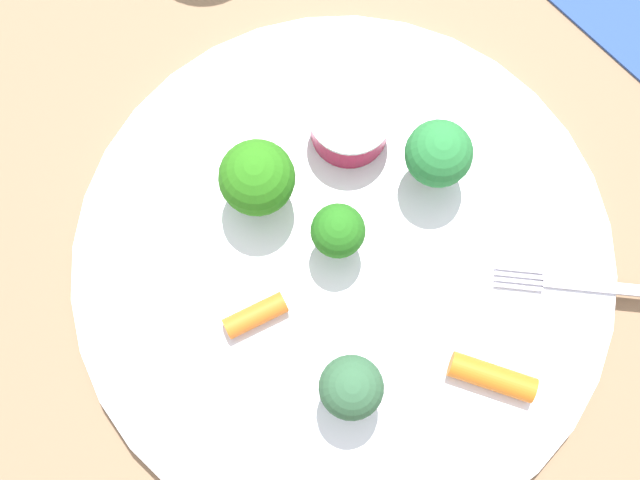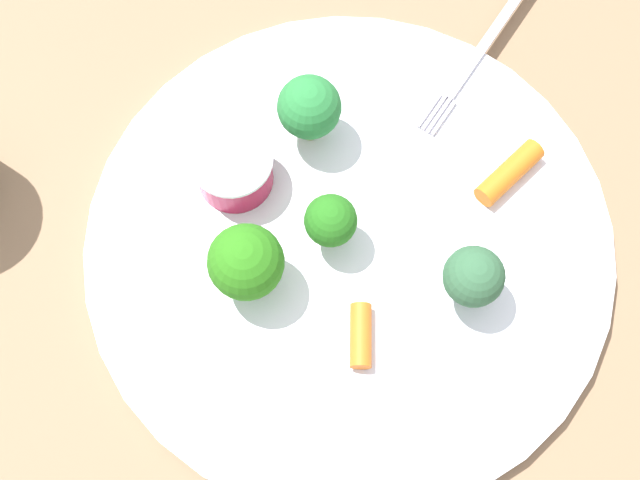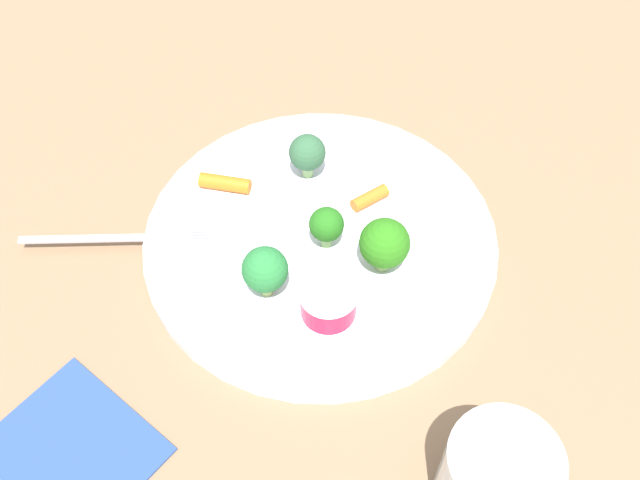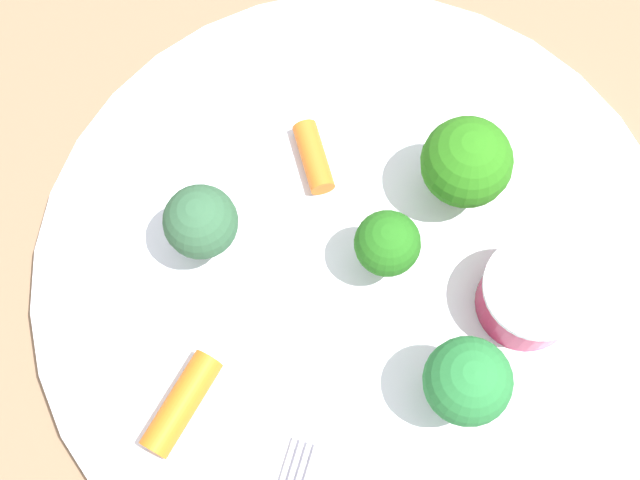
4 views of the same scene
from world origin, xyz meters
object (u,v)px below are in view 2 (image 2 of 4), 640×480
object	(u,v)px
broccoli_floret_3	(246,263)
sauce_cup	(234,169)
plate	(349,244)
carrot_stick_1	(509,173)
fork	(494,31)
broccoli_floret_0	(309,108)
broccoli_floret_1	(473,277)
carrot_stick_0	(361,336)
broccoli_floret_2	(332,213)

from	to	relation	value
broccoli_floret_3	sauce_cup	bearing A→B (deg)	-162.30
plate	carrot_stick_1	world-z (taller)	carrot_stick_1
plate	sauce_cup	size ratio (longest dim) A/B	6.52
fork	broccoli_floret_0	bearing A→B (deg)	-50.14
sauce_cup	broccoli_floret_3	xyz separation A→B (m)	(0.06, 0.02, 0.02)
broccoli_floret_1	broccoli_floret_3	bearing A→B (deg)	-85.13
broccoli_floret_1	carrot_stick_0	bearing A→B (deg)	-57.67
broccoli_floret_3	fork	size ratio (longest dim) A/B	0.32
plate	fork	world-z (taller)	fork
sauce_cup	broccoli_floret_0	world-z (taller)	broccoli_floret_0
carrot_stick_0	carrot_stick_1	distance (m)	0.14
carrot_stick_1	broccoli_floret_0	bearing A→B (deg)	-95.86
broccoli_floret_1	carrot_stick_1	bearing A→B (deg)	166.02
broccoli_floret_1	broccoli_floret_2	world-z (taller)	broccoli_floret_1
broccoli_floret_3	fork	xyz separation A→B (m)	(-0.19, 0.13, -0.03)
plate	broccoli_floret_3	bearing A→B (deg)	-58.91
plate	broccoli_floret_2	bearing A→B (deg)	-112.46
broccoli_floret_3	broccoli_floret_1	bearing A→B (deg)	94.87
carrot_stick_1	fork	size ratio (longest dim) A/B	0.28
sauce_cup	carrot_stick_1	distance (m)	0.17
broccoli_floret_2	sauce_cup	bearing A→B (deg)	-111.85
fork	sauce_cup	bearing A→B (deg)	-49.23
plate	broccoli_floret_1	distance (m)	0.08
carrot_stick_1	fork	distance (m)	0.10
broccoli_floret_2	broccoli_floret_1	bearing A→B (deg)	72.01
broccoli_floret_3	fork	world-z (taller)	broccoli_floret_3
broccoli_floret_3	fork	bearing A→B (deg)	146.03
plate	carrot_stick_0	world-z (taller)	carrot_stick_0
broccoli_floret_3	broccoli_floret_0	bearing A→B (deg)	168.61
plate	fork	xyz separation A→B (m)	(-0.16, 0.07, 0.01)
broccoli_floret_1	carrot_stick_0	xyz separation A→B (m)	(0.04, -0.06, -0.02)
broccoli_floret_1	fork	distance (m)	0.18
sauce_cup	fork	distance (m)	0.20
broccoli_floret_2	carrot_stick_0	size ratio (longest dim) A/B	1.21
broccoli_floret_0	broccoli_floret_3	world-z (taller)	broccoli_floret_3
sauce_cup	broccoli_floret_3	size ratio (longest dim) A/B	0.90
broccoli_floret_0	broccoli_floret_1	distance (m)	0.14
plate	fork	bearing A→B (deg)	154.83
carrot_stick_1	broccoli_floret_3	bearing A→B (deg)	-58.78
carrot_stick_0	fork	size ratio (longest dim) A/B	0.22
plate	carrot_stick_0	distance (m)	0.06
sauce_cup	carrot_stick_1	world-z (taller)	sauce_cup
broccoli_floret_1	fork	world-z (taller)	broccoli_floret_1
sauce_cup	fork	size ratio (longest dim) A/B	0.29
broccoli_floret_2	broccoli_floret_3	bearing A→B (deg)	-48.63
broccoli_floret_2	carrot_stick_0	world-z (taller)	broccoli_floret_2
fork	broccoli_floret_2	bearing A→B (deg)	-29.28
sauce_cup	broccoli_floret_2	bearing A→B (deg)	68.15
broccoli_floret_3	plate	bearing A→B (deg)	121.09
plate	broccoli_floret_1	xyz separation A→B (m)	(0.02, 0.07, 0.04)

